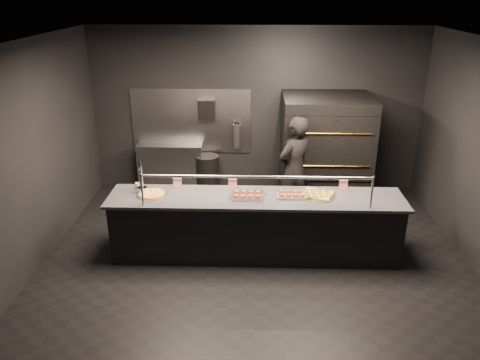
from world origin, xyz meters
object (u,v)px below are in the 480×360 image
at_px(fire_extinguisher, 237,136).
at_px(square_pizza, 317,194).
at_px(service_counter, 255,226).
at_px(pizza_oven, 325,150).
at_px(slider_tray_b, 292,194).
at_px(prep_shelf, 171,167).
at_px(towel_dispenser, 207,109).
at_px(trash_bin, 207,174).
at_px(slider_tray_a, 247,195).
at_px(worker, 294,170).
at_px(round_pizza, 152,194).
at_px(beer_tap, 142,182).

height_order(fire_extinguisher, square_pizza, fire_extinguisher).
distance_m(service_counter, square_pizza, 0.98).
relative_size(pizza_oven, slider_tray_b, 4.45).
height_order(prep_shelf, square_pizza, square_pizza).
bearing_deg(pizza_oven, service_counter, -122.27).
height_order(towel_dispenser, trash_bin, towel_dispenser).
height_order(slider_tray_a, slider_tray_b, slider_tray_a).
relative_size(towel_dispenser, slider_tray_a, 0.68).
xyz_separation_m(prep_shelf, trash_bin, (0.70, -0.10, -0.09)).
bearing_deg(service_counter, prep_shelf, 124.59).
distance_m(fire_extinguisher, worker, 1.58).
bearing_deg(slider_tray_b, round_pizza, -178.83).
relative_size(prep_shelf, square_pizza, 2.35).
bearing_deg(service_counter, round_pizza, 179.43).
distance_m(fire_extinguisher, square_pizza, 2.63).
height_order(round_pizza, trash_bin, round_pizza).
relative_size(prep_shelf, slider_tray_a, 2.34).
relative_size(slider_tray_a, slider_tray_b, 1.20).
bearing_deg(fire_extinguisher, square_pizza, -62.81).
distance_m(service_counter, pizza_oven, 2.30).
xyz_separation_m(service_counter, trash_bin, (-0.90, 2.22, -0.11)).
relative_size(fire_extinguisher, square_pizza, 0.99).
bearing_deg(pizza_oven, prep_shelf, 171.46).
relative_size(beer_tap, slider_tray_b, 1.28).
relative_size(fire_extinguisher, worker, 0.29).
xyz_separation_m(slider_tray_a, slider_tray_b, (0.62, 0.05, -0.00)).
height_order(service_counter, slider_tray_a, service_counter).
xyz_separation_m(square_pizza, worker, (-0.23, 1.11, -0.06)).
height_order(service_counter, towel_dispenser, towel_dispenser).
bearing_deg(slider_tray_b, worker, 83.77).
height_order(pizza_oven, trash_bin, pizza_oven).
bearing_deg(square_pizza, slider_tray_b, -178.32).
xyz_separation_m(towel_dispenser, beer_tap, (-0.70, -2.30, -0.47)).
xyz_separation_m(pizza_oven, beer_tap, (-2.80, -1.81, 0.11)).
bearing_deg(trash_bin, round_pizza, -104.00).
distance_m(round_pizza, slider_tray_a, 1.33).
relative_size(service_counter, trash_bin, 5.71).
height_order(square_pizza, trash_bin, square_pizza).
relative_size(towel_dispenser, fire_extinguisher, 0.69).
height_order(fire_extinguisher, slider_tray_b, fire_extinguisher).
height_order(pizza_oven, prep_shelf, pizza_oven).
bearing_deg(slider_tray_a, beer_tap, 176.58).
bearing_deg(fire_extinguisher, prep_shelf, -176.34).
relative_size(towel_dispenser, square_pizza, 0.69).
height_order(fire_extinguisher, worker, worker).
distance_m(fire_extinguisher, trash_bin, 0.91).
xyz_separation_m(prep_shelf, slider_tray_a, (1.48, -2.32, 0.50)).
height_order(beer_tap, square_pizza, beer_tap).
xyz_separation_m(beer_tap, slider_tray_b, (2.10, -0.04, -0.13)).
bearing_deg(square_pizza, slider_tray_a, -176.36).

